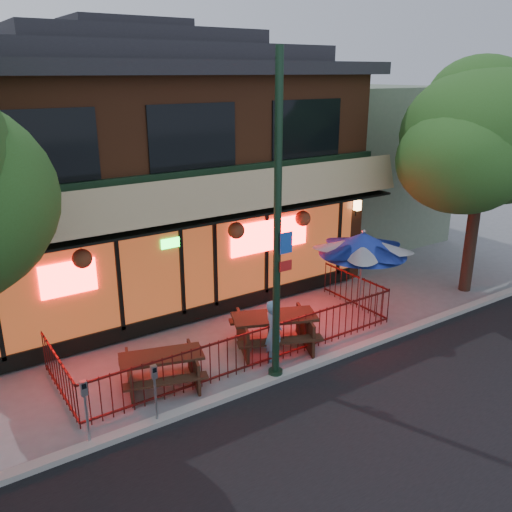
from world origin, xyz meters
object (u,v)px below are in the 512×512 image
Objects in this scene: picnic_table_right at (274,327)px; pedestrian at (273,333)px; parking_meter_near at (155,385)px; patio_umbrella at (363,244)px; picnic_table_left at (162,366)px; street_light at (277,244)px; parking_meter_far at (85,403)px; street_tree_right at (484,129)px.

picnic_table_right is 1.52× the size of pedestrian.
parking_meter_near is at bearing -161.38° from picnic_table_right.
picnic_table_left is at bearing -180.00° from patio_umbrella.
pedestrian reaches higher than picnic_table_right.
patio_umbrella is at bearing 17.04° from street_light.
patio_umbrella reaches higher than picnic_table_right.
street_tree_right is at bearing 4.60° from parking_meter_far.
patio_umbrella is at bearing -1.37° from picnic_table_right.
picnic_table_left is at bearing 60.79° from parking_meter_near.
street_light is at bearing -0.04° from parking_meter_far.
picnic_table_left is at bearing 29.32° from parking_meter_far.
parking_meter_near is (-10.94, -1.07, -4.08)m from street_tree_right.
street_tree_right reaches higher than parking_meter_far.
parking_meter_near is at bearing -174.44° from street_tree_right.
pedestrian is at bearing 10.31° from parking_meter_near.
street_light is at bearing 1.53° from parking_meter_near.
parking_meter_near reaches higher than picnic_table_left.
picnic_table_right is (3.04, 0.07, 0.07)m from picnic_table_left.
street_tree_right is 11.73m from parking_meter_near.
parking_meter_far is (-1.30, 0.08, 0.05)m from parking_meter_near.
picnic_table_left is 0.80× the size of patio_umbrella.
picnic_table_right is at bearing 18.62° from parking_meter_near.
parking_meter_near is (-6.50, -1.18, -1.37)m from patio_umbrella.
street_light is 2.82× the size of picnic_table_right.
patio_umbrella is 2.04× the size of parking_meter_near.
street_light is 8.30m from street_tree_right.
pedestrian is 1.27× the size of parking_meter_near.
picnic_table_left is 3.04m from picnic_table_right.
street_tree_right reaches higher than patio_umbrella.
street_tree_right is 11.21m from picnic_table_left.
parking_meter_far is (-7.80, -1.10, -1.32)m from patio_umbrella.
pedestrian is at bearing -176.42° from street_tree_right.
street_light is 3.69m from parking_meter_near.
street_light reaches higher than picnic_table_left.
parking_meter_near is (-0.66, -1.18, 0.37)m from picnic_table_left.
picnic_table_left is at bearing 153.82° from street_light.
patio_umbrella is at bearing -64.93° from pedestrian.
street_light reaches higher than picnic_table_right.
street_light is at bearing -172.99° from street_tree_right.
pedestrian is (-0.51, -0.67, 0.25)m from picnic_table_right.
street_light is 3.87m from patio_umbrella.
patio_umbrella is 1.93× the size of parking_meter_far.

